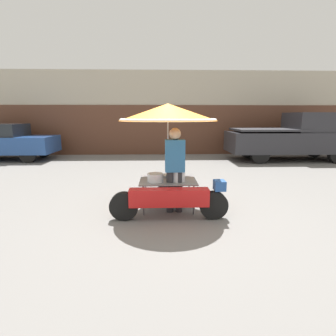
{
  "coord_description": "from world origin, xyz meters",
  "views": [
    {
      "loc": [
        -0.3,
        -4.93,
        1.89
      ],
      "look_at": [
        -0.13,
        0.21,
        0.86
      ],
      "focal_mm": 28.0,
      "sensor_mm": 36.0,
      "label": 1
    }
  ],
  "objects_px": {
    "vendor_person": "(175,166)",
    "pickup_truck": "(294,138)",
    "parked_car": "(4,142)",
    "vendor_motorcycle_cart": "(168,127)"
  },
  "relations": [
    {
      "from": "pickup_truck",
      "to": "vendor_motorcycle_cart",
      "type": "bearing_deg",
      "value": -133.28
    },
    {
      "from": "parked_car",
      "to": "pickup_truck",
      "type": "distance_m",
      "value": 12.48
    },
    {
      "from": "vendor_person",
      "to": "pickup_truck",
      "type": "distance_m",
      "value": 8.19
    },
    {
      "from": "parked_car",
      "to": "pickup_truck",
      "type": "bearing_deg",
      "value": -2.01
    },
    {
      "from": "parked_car",
      "to": "pickup_truck",
      "type": "height_order",
      "value": "pickup_truck"
    },
    {
      "from": "vendor_motorcycle_cart",
      "to": "parked_car",
      "type": "distance_m",
      "value": 9.42
    },
    {
      "from": "vendor_motorcycle_cart",
      "to": "parked_car",
      "type": "relative_size",
      "value": 0.53
    },
    {
      "from": "pickup_truck",
      "to": "vendor_person",
      "type": "bearing_deg",
      "value": -131.98
    },
    {
      "from": "vendor_motorcycle_cart",
      "to": "pickup_truck",
      "type": "relative_size",
      "value": 0.41
    },
    {
      "from": "vendor_motorcycle_cart",
      "to": "pickup_truck",
      "type": "height_order",
      "value": "vendor_motorcycle_cart"
    }
  ]
}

